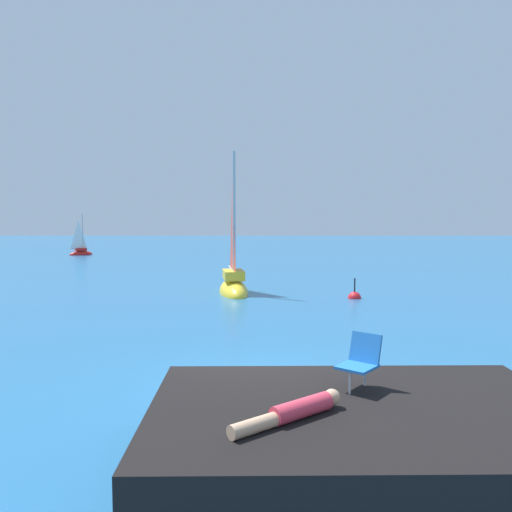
{
  "coord_description": "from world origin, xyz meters",
  "views": [
    {
      "loc": [
        0.01,
        -10.03,
        3.47
      ],
      "look_at": [
        -0.04,
        9.92,
        1.9
      ],
      "focal_mm": 35.9,
      "sensor_mm": 36.0,
      "label": 1
    }
  ],
  "objects_px": {
    "person_sunbather": "(295,411)",
    "beach_chair": "(362,359)",
    "sailboat_near": "(235,285)",
    "marker_buoy": "(356,298)",
    "sailboat_far": "(82,252)"
  },
  "relations": [
    {
      "from": "person_sunbather",
      "to": "beach_chair",
      "type": "relative_size",
      "value": 1.84
    },
    {
      "from": "sailboat_near",
      "to": "marker_buoy",
      "type": "height_order",
      "value": "sailboat_near"
    },
    {
      "from": "sailboat_near",
      "to": "beach_chair",
      "type": "xyz_separation_m",
      "value": [
        2.56,
        -15.43,
        0.99
      ]
    },
    {
      "from": "person_sunbather",
      "to": "beach_chair",
      "type": "distance_m",
      "value": 1.63
    },
    {
      "from": "person_sunbather",
      "to": "marker_buoy",
      "type": "xyz_separation_m",
      "value": [
        3.68,
        15.11,
        -1.03
      ]
    },
    {
      "from": "sailboat_near",
      "to": "person_sunbather",
      "type": "bearing_deg",
      "value": -3.31
    },
    {
      "from": "beach_chair",
      "to": "sailboat_far",
      "type": "bearing_deg",
      "value": -116.51
    },
    {
      "from": "sailboat_near",
      "to": "person_sunbather",
      "type": "height_order",
      "value": "sailboat_near"
    },
    {
      "from": "sailboat_near",
      "to": "beach_chair",
      "type": "bearing_deg",
      "value": 0.99
    },
    {
      "from": "beach_chair",
      "to": "sailboat_near",
      "type": "bearing_deg",
      "value": -131.4
    },
    {
      "from": "marker_buoy",
      "to": "beach_chair",
      "type": "bearing_deg",
      "value": -100.6
    },
    {
      "from": "sailboat_far",
      "to": "marker_buoy",
      "type": "height_order",
      "value": "sailboat_far"
    },
    {
      "from": "sailboat_far",
      "to": "beach_chair",
      "type": "xyz_separation_m",
      "value": [
        17.12,
        -37.9,
        1.15
      ]
    },
    {
      "from": "person_sunbather",
      "to": "marker_buoy",
      "type": "relative_size",
      "value": 1.3
    },
    {
      "from": "beach_chair",
      "to": "marker_buoy",
      "type": "relative_size",
      "value": 0.71
    }
  ]
}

